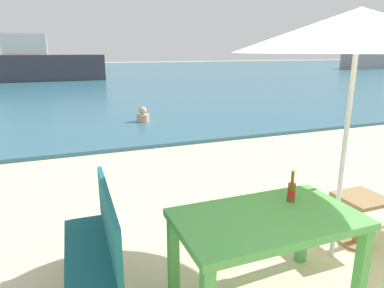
# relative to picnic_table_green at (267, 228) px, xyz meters

# --- Properties ---
(sea_water) EXTENTS (120.00, 50.00, 0.08)m
(sea_water) POSITION_rel_picnic_table_green_xyz_m (0.85, 29.65, -0.61)
(sea_water) COLOR #2D6075
(sea_water) RESTS_ON ground_plane
(picnic_table_green) EXTENTS (1.40, 0.80, 0.76)m
(picnic_table_green) POSITION_rel_picnic_table_green_xyz_m (0.00, 0.00, 0.00)
(picnic_table_green) COLOR #4C9E47
(picnic_table_green) RESTS_ON ground_plane
(beer_bottle_amber) EXTENTS (0.07, 0.07, 0.26)m
(beer_bottle_amber) POSITION_rel_picnic_table_green_xyz_m (0.32, 0.15, 0.20)
(beer_bottle_amber) COLOR brown
(beer_bottle_amber) RESTS_ON picnic_table_green
(patio_umbrella) EXTENTS (2.10, 2.10, 2.30)m
(patio_umbrella) POSITION_rel_picnic_table_green_xyz_m (0.98, 0.29, 1.47)
(patio_umbrella) COLOR silver
(patio_umbrella) RESTS_ON ground_plane
(side_table_wood) EXTENTS (0.44, 0.44, 0.54)m
(side_table_wood) POSITION_rel_picnic_table_green_xyz_m (1.37, 0.37, -0.30)
(side_table_wood) COLOR olive
(side_table_wood) RESTS_ON ground_plane
(bench_teal_center) EXTENTS (0.40, 1.21, 0.95)m
(bench_teal_center) POSITION_rel_picnic_table_green_xyz_m (-1.21, 0.45, -0.11)
(bench_teal_center) COLOR #196066
(bench_teal_center) RESTS_ON ground_plane
(swimmer_person) EXTENTS (0.34, 0.34, 0.41)m
(swimmer_person) POSITION_rel_picnic_table_green_xyz_m (0.72, 7.10, -0.41)
(swimmer_person) COLOR tan
(swimmer_person) RESTS_ON sea_water
(boat_sailboat) EXTENTS (7.91, 2.16, 2.88)m
(boat_sailboat) POSITION_rel_picnic_table_green_xyz_m (30.73, 26.09, 0.46)
(boat_sailboat) COLOR gray
(boat_sailboat) RESTS_ON sea_water
(boat_tanker) EXTENTS (7.86, 2.14, 2.86)m
(boat_tanker) POSITION_rel_picnic_table_green_xyz_m (-2.39, 22.40, 0.46)
(boat_tanker) COLOR #38383F
(boat_tanker) RESTS_ON sea_water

